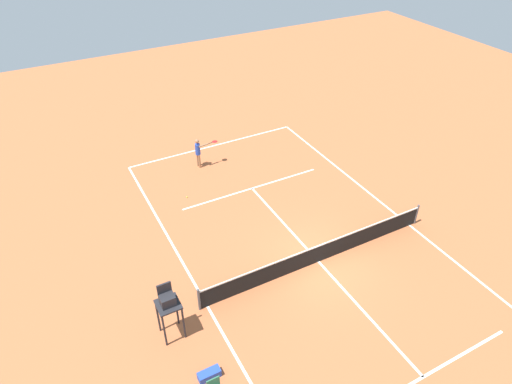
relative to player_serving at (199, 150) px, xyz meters
name	(u,v)px	position (x,y,z in m)	size (l,w,h in m)	color
ground_plane	(318,262)	(-1.58, 9.37, -1.03)	(60.00, 60.00, 0.00)	#B76038
court_lines	(318,261)	(-1.58, 9.37, -1.03)	(10.38, 22.33, 0.01)	white
tennis_net	(319,253)	(-1.58, 9.37, -0.54)	(10.98, 0.10, 1.07)	#4C4C51
player_serving	(199,150)	(0.00, 0.00, 0.00)	(1.31, 0.46, 1.73)	#9E704C
tennis_ball	(187,197)	(1.71, 2.43, -1.00)	(0.07, 0.07, 0.07)	#CCE033
umpire_chair	(168,304)	(5.15, 9.93, 0.57)	(0.80, 0.80, 2.41)	#232328
equipment_bag	(209,374)	(4.67, 12.16, -0.88)	(0.76, 0.32, 0.30)	#2647B7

